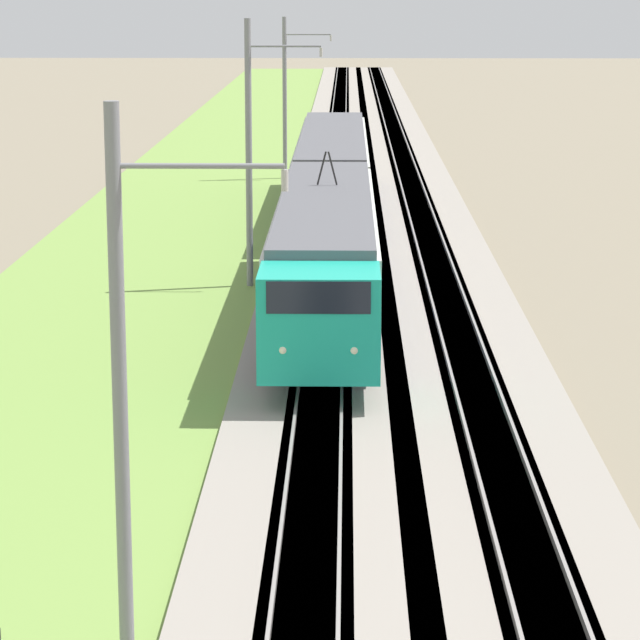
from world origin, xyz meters
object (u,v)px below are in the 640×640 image
(catenary_mast_near, at_px, (124,387))
(catenary_mast_mid, at_px, (250,152))
(catenary_mast_far, at_px, (286,97))
(passenger_train, at_px, (330,200))

(catenary_mast_near, bearing_deg, catenary_mast_mid, 0.01)
(catenary_mast_mid, relative_size, catenary_mast_far, 1.06)
(catenary_mast_near, xyz_separation_m, catenary_mast_far, (58.28, -0.00, -0.01))
(catenary_mast_near, relative_size, catenary_mast_far, 1.00)
(catenary_mast_mid, distance_m, catenary_mast_far, 29.14)
(passenger_train, bearing_deg, catenary_mast_mid, -25.01)
(passenger_train, relative_size, catenary_mast_far, 5.11)
(catenary_mast_mid, xyz_separation_m, catenary_mast_far, (29.14, -0.00, -0.27))
(catenary_mast_far, bearing_deg, passenger_train, -173.80)
(passenger_train, distance_m, catenary_mast_near, 34.81)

